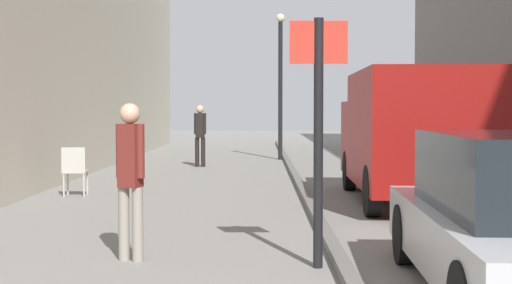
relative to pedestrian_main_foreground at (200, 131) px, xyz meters
The scene contains 8 objects.
ground_plane 5.99m from the pedestrian_main_foreground, 80.45° to the right, with size 80.00×80.00×0.00m, color gray.
kerb_strip 6.43m from the pedestrian_main_foreground, 66.26° to the right, with size 0.16×40.00×0.12m, color #615F5B.
pedestrian_main_foreground is the anchor object (origin of this frame).
pedestrian_mid_block 12.82m from the pedestrian_main_foreground, 88.64° to the right, with size 0.33×0.26×1.72m.
delivery_van 9.01m from the pedestrian_main_foreground, 60.51° to the right, with size 2.23×5.30×2.30m.
street_sign_post 13.36m from the pedestrian_main_foreground, 79.99° to the right, with size 0.60×0.10×2.60m.
lamp_post 4.15m from the pedestrian_main_foreground, 50.96° to the left, with size 0.28×0.28×4.76m.
cafe_chair_near_window 7.29m from the pedestrian_main_foreground, 104.32° to the right, with size 0.47×0.47×0.94m.
Camera 1 is at (0.73, -2.79, 1.66)m, focal length 50.49 mm.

